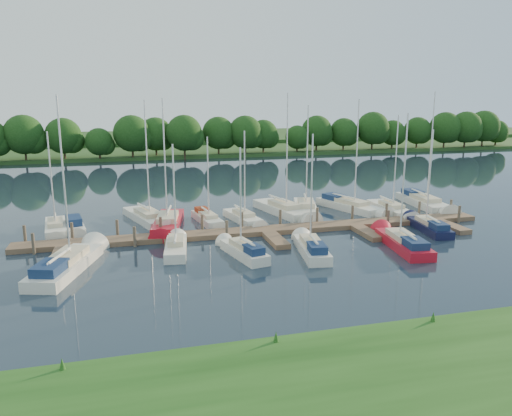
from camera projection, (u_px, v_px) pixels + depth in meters
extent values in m
plane|color=#192633|center=(297.00, 262.00, 34.73)|extent=(260.00, 260.00, 0.00)
cube|color=#174012|center=(433.00, 384.00, 19.60)|extent=(90.00, 10.00, 0.50)
cube|color=brown|center=(265.00, 230.00, 42.23)|extent=(40.00, 2.00, 0.40)
cube|color=brown|center=(61.00, 257.00, 35.38)|extent=(1.20, 4.00, 0.40)
cube|color=brown|center=(174.00, 248.00, 37.39)|extent=(1.20, 4.00, 0.40)
cube|color=brown|center=(276.00, 240.00, 39.40)|extent=(1.20, 4.00, 0.40)
cube|color=brown|center=(368.00, 233.00, 41.42)|extent=(1.20, 4.00, 0.40)
cube|color=brown|center=(451.00, 227.00, 43.43)|extent=(1.20, 4.00, 0.40)
cylinder|color=#473D33|center=(25.00, 238.00, 38.59)|extent=(0.24, 0.24, 2.00)
cylinder|color=#473D33|center=(72.00, 235.00, 39.46)|extent=(0.24, 0.24, 2.00)
cylinder|color=#473D33|center=(118.00, 232.00, 40.33)|extent=(0.24, 0.24, 2.00)
cylinder|color=#473D33|center=(161.00, 229.00, 41.20)|extent=(0.24, 0.24, 2.00)
cylinder|color=#473D33|center=(202.00, 226.00, 42.06)|extent=(0.24, 0.24, 2.00)
cylinder|color=#473D33|center=(242.00, 223.00, 42.93)|extent=(0.24, 0.24, 2.00)
cylinder|color=#473D33|center=(280.00, 221.00, 43.80)|extent=(0.24, 0.24, 2.00)
cylinder|color=#473D33|center=(317.00, 219.00, 44.67)|extent=(0.24, 0.24, 2.00)
cylinder|color=#473D33|center=(352.00, 216.00, 45.54)|extent=(0.24, 0.24, 2.00)
cylinder|color=#473D33|center=(386.00, 214.00, 46.41)|extent=(0.24, 0.24, 2.00)
cylinder|color=#473D33|center=(419.00, 212.00, 47.28)|extent=(0.24, 0.24, 2.00)
cylinder|color=#473D33|center=(451.00, 210.00, 48.15)|extent=(0.24, 0.24, 2.00)
cylinder|color=#473D33|center=(34.00, 246.00, 36.39)|extent=(0.24, 0.24, 2.00)
cylinder|color=#473D33|center=(135.00, 239.00, 38.20)|extent=(0.24, 0.24, 2.00)
cylinder|color=#473D33|center=(227.00, 233.00, 40.01)|extent=(0.24, 0.24, 2.00)
cylinder|color=#473D33|center=(311.00, 227.00, 41.82)|extent=(0.24, 0.24, 2.00)
cylinder|color=#473D33|center=(388.00, 221.00, 43.63)|extent=(0.24, 0.24, 2.00)
cylinder|color=#473D33|center=(459.00, 216.00, 45.45)|extent=(0.24, 0.24, 2.00)
cube|color=#23471B|center=(178.00, 149.00, 105.36)|extent=(180.00, 30.00, 0.60)
cube|color=#2D5023|center=(167.00, 138.00, 128.84)|extent=(220.00, 40.00, 1.40)
cylinder|color=#38281C|center=(29.00, 155.00, 87.08)|extent=(0.36, 0.36, 2.34)
sphere|color=#163A10|center=(27.00, 139.00, 86.45)|extent=(5.46, 5.46, 5.46)
sphere|color=#163A10|center=(35.00, 143.00, 87.10)|extent=(3.90, 3.90, 3.90)
cylinder|color=#38281C|center=(66.00, 155.00, 87.54)|extent=(0.36, 0.36, 2.26)
sphere|color=#163A10|center=(65.00, 140.00, 86.93)|extent=(5.28, 5.28, 5.28)
sphere|color=#163A10|center=(72.00, 144.00, 87.57)|extent=(3.77, 3.77, 3.77)
cylinder|color=#38281C|center=(89.00, 154.00, 89.55)|extent=(0.36, 0.36, 2.24)
sphere|color=#163A10|center=(88.00, 139.00, 88.95)|extent=(5.24, 5.24, 5.24)
sphere|color=#163A10|center=(95.00, 143.00, 89.58)|extent=(3.74, 3.74, 3.74)
cylinder|color=#38281C|center=(123.00, 152.00, 91.90)|extent=(0.36, 0.36, 2.57)
sphere|color=#163A10|center=(122.00, 135.00, 91.21)|extent=(5.99, 5.99, 5.99)
sphere|color=#163A10|center=(130.00, 139.00, 91.91)|extent=(4.28, 4.28, 4.28)
cylinder|color=#38281C|center=(155.00, 151.00, 92.41)|extent=(0.36, 0.36, 2.76)
sphere|color=#163A10|center=(154.00, 133.00, 91.66)|extent=(6.45, 6.45, 6.45)
sphere|color=#163A10|center=(161.00, 137.00, 92.40)|extent=(4.61, 4.61, 4.61)
cylinder|color=#38281C|center=(182.00, 151.00, 91.01)|extent=(0.36, 0.36, 2.86)
sphere|color=#163A10|center=(181.00, 132.00, 90.24)|extent=(6.67, 6.67, 6.67)
sphere|color=#163A10|center=(189.00, 137.00, 91.00)|extent=(4.77, 4.77, 4.77)
cylinder|color=#38281C|center=(209.00, 150.00, 95.62)|extent=(0.36, 0.36, 2.45)
sphere|color=#163A10|center=(209.00, 134.00, 94.96)|extent=(5.72, 5.72, 5.72)
sphere|color=#163A10|center=(215.00, 138.00, 95.64)|extent=(4.09, 4.09, 4.09)
cylinder|color=#38281C|center=(243.00, 150.00, 96.54)|extent=(0.36, 0.36, 2.28)
sphere|color=#163A10|center=(243.00, 135.00, 95.93)|extent=(5.32, 5.32, 5.32)
sphere|color=#163A10|center=(249.00, 139.00, 96.57)|extent=(3.80, 3.80, 3.80)
cylinder|color=#38281C|center=(261.00, 148.00, 98.13)|extent=(0.36, 0.36, 2.77)
sphere|color=#163A10|center=(261.00, 130.00, 97.39)|extent=(6.47, 6.47, 6.47)
sphere|color=#163A10|center=(267.00, 135.00, 98.13)|extent=(4.62, 4.62, 4.62)
cylinder|color=#38281C|center=(294.00, 148.00, 99.14)|extent=(0.36, 0.36, 2.63)
sphere|color=#163A10|center=(294.00, 131.00, 98.43)|extent=(6.14, 6.14, 6.14)
sphere|color=#163A10|center=(300.00, 135.00, 99.14)|extent=(4.38, 4.38, 4.38)
cylinder|color=#38281C|center=(316.00, 148.00, 100.71)|extent=(0.36, 0.36, 2.07)
sphere|color=#163A10|center=(317.00, 136.00, 100.16)|extent=(4.83, 4.83, 4.83)
sphere|color=#163A10|center=(321.00, 139.00, 100.76)|extent=(3.45, 3.45, 3.45)
cylinder|color=#38281C|center=(347.00, 147.00, 100.91)|extent=(0.36, 0.36, 2.59)
sphere|color=#163A10|center=(348.00, 131.00, 100.21)|extent=(6.04, 6.04, 6.04)
sphere|color=#163A10|center=(353.00, 135.00, 100.91)|extent=(4.32, 4.32, 4.32)
cylinder|color=#38281C|center=(374.00, 148.00, 100.55)|extent=(0.36, 0.36, 2.23)
sphere|color=#163A10|center=(375.00, 134.00, 99.95)|extent=(5.20, 5.20, 5.20)
sphere|color=#163A10|center=(379.00, 138.00, 100.58)|extent=(3.72, 3.72, 3.72)
cylinder|color=#38281C|center=(393.00, 145.00, 104.69)|extent=(0.36, 0.36, 2.38)
sphere|color=#163A10|center=(394.00, 131.00, 104.05)|extent=(5.55, 5.55, 5.55)
sphere|color=#163A10|center=(398.00, 135.00, 104.71)|extent=(3.97, 3.97, 3.97)
cylinder|color=#38281C|center=(417.00, 144.00, 105.16)|extent=(0.36, 0.36, 2.66)
sphere|color=#163A10|center=(418.00, 129.00, 104.44)|extent=(6.22, 6.22, 6.22)
sphere|color=#163A10|center=(423.00, 133.00, 105.16)|extent=(4.44, 4.44, 4.44)
cylinder|color=#38281C|center=(433.00, 144.00, 108.22)|extent=(0.36, 0.36, 2.49)
sphere|color=#163A10|center=(434.00, 129.00, 107.55)|extent=(5.81, 5.81, 5.81)
sphere|color=#163A10|center=(438.00, 133.00, 108.23)|extent=(4.15, 4.15, 4.15)
cylinder|color=#38281C|center=(464.00, 144.00, 107.08)|extent=(0.36, 0.36, 2.67)
sphere|color=#163A10|center=(465.00, 128.00, 106.36)|extent=(6.24, 6.24, 6.24)
sphere|color=#163A10|center=(470.00, 132.00, 107.08)|extent=(4.46, 4.46, 4.46)
cylinder|color=#38281C|center=(483.00, 143.00, 109.26)|extent=(0.36, 0.36, 2.72)
sphere|color=#163A10|center=(484.00, 127.00, 108.53)|extent=(6.34, 6.34, 6.34)
sphere|color=#163A10|center=(488.00, 131.00, 109.26)|extent=(4.53, 4.53, 4.53)
cylinder|color=#38281C|center=(494.00, 142.00, 111.91)|extent=(0.36, 0.36, 2.43)
sphere|color=#163A10|center=(496.00, 129.00, 111.25)|extent=(5.67, 5.67, 5.67)
sphere|color=#163A10|center=(499.00, 132.00, 111.93)|extent=(4.05, 4.05, 4.05)
cube|color=silver|center=(56.00, 229.00, 42.73)|extent=(2.32, 5.98, 1.04)
cone|color=silver|center=(56.00, 238.00, 40.10)|extent=(1.06, 2.12, 0.82)
cube|color=#C5B798|center=(55.00, 223.00, 42.33)|extent=(1.53, 2.75, 0.47)
cylinder|color=silver|center=(51.00, 179.00, 41.23)|extent=(0.12, 0.12, 7.86)
cylinder|color=silver|center=(55.00, 216.00, 43.04)|extent=(0.41, 2.61, 0.10)
cylinder|color=silver|center=(55.00, 216.00, 43.04)|extent=(0.48, 2.34, 0.20)
cube|color=silver|center=(74.00, 228.00, 43.06)|extent=(2.24, 4.72, 0.85)
cone|color=silver|center=(77.00, 235.00, 41.06)|extent=(0.97, 1.47, 0.75)
cube|color=#16294E|center=(74.00, 221.00, 42.92)|extent=(1.60, 2.66, 0.77)
cube|color=silver|center=(147.00, 219.00, 46.28)|extent=(4.33, 7.93, 1.08)
cone|color=silver|center=(163.00, 228.00, 43.13)|extent=(1.82, 2.87, 1.07)
cube|color=#C5B798|center=(148.00, 213.00, 45.82)|extent=(2.56, 3.76, 0.49)
cylinder|color=silver|center=(147.00, 159.00, 44.40)|extent=(0.12, 0.12, 10.32)
cylinder|color=silver|center=(144.00, 206.00, 46.67)|extent=(1.13, 3.31, 0.10)
cylinder|color=silver|center=(144.00, 206.00, 46.67)|extent=(1.11, 2.98, 0.20)
cube|color=#B51021|center=(168.00, 225.00, 44.18)|extent=(3.62, 7.98, 1.22)
cone|color=#B51021|center=(163.00, 237.00, 40.42)|extent=(1.58, 2.86, 1.08)
cube|color=#C5B798|center=(168.00, 217.00, 43.63)|extent=(2.26, 3.72, 0.55)
cylinder|color=silver|center=(165.00, 161.00, 42.14)|extent=(0.12, 0.12, 10.41)
cylinder|color=silver|center=(169.00, 210.00, 44.66)|extent=(0.77, 3.42, 0.10)
cylinder|color=silver|center=(169.00, 210.00, 44.66)|extent=(0.80, 3.06, 0.20)
cube|color=silver|center=(207.00, 221.00, 45.76)|extent=(2.27, 5.53, 0.94)
cone|color=silver|center=(217.00, 228.00, 43.35)|extent=(1.02, 1.97, 0.75)
cube|color=#C5B798|center=(208.00, 215.00, 45.39)|extent=(1.47, 2.55, 0.43)
cube|color=maroon|center=(202.00, 210.00, 46.96)|extent=(1.28, 1.75, 0.47)
cylinder|color=silver|center=(208.00, 178.00, 44.38)|extent=(0.12, 0.12, 7.25)
cylinder|color=silver|center=(205.00, 210.00, 46.04)|extent=(0.45, 2.41, 0.10)
cylinder|color=silver|center=(205.00, 210.00, 46.04)|extent=(0.51, 2.15, 0.20)
cube|color=silver|center=(242.00, 219.00, 46.18)|extent=(2.63, 5.89, 1.03)
cone|color=silver|center=(256.00, 227.00, 43.68)|extent=(1.16, 2.11, 0.80)
cube|color=#C5B798|center=(244.00, 213.00, 45.79)|extent=(1.65, 2.74, 0.47)
cylinder|color=silver|center=(245.00, 174.00, 44.72)|extent=(0.12, 0.12, 7.69)
cylinder|color=silver|center=(240.00, 208.00, 46.46)|extent=(0.58, 2.54, 0.10)
cylinder|color=silver|center=(240.00, 208.00, 46.46)|extent=(0.62, 2.28, 0.20)
cube|color=silver|center=(282.00, 212.00, 49.23)|extent=(4.03, 8.34, 1.23)
cone|color=silver|center=(304.00, 221.00, 45.78)|extent=(1.74, 3.00, 1.12)
cube|color=#C5B798|center=(284.00, 205.00, 48.71)|extent=(2.47, 3.91, 0.56)
cylinder|color=silver|center=(287.00, 151.00, 47.21)|extent=(0.12, 0.12, 10.85)
cylinder|color=silver|center=(278.00, 198.00, 49.65)|extent=(0.92, 3.54, 0.10)
cylinder|color=silver|center=(278.00, 198.00, 49.65)|extent=(0.93, 3.17, 0.20)
cube|color=silver|center=(305.00, 211.00, 49.68)|extent=(4.01, 7.48, 1.26)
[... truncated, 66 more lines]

